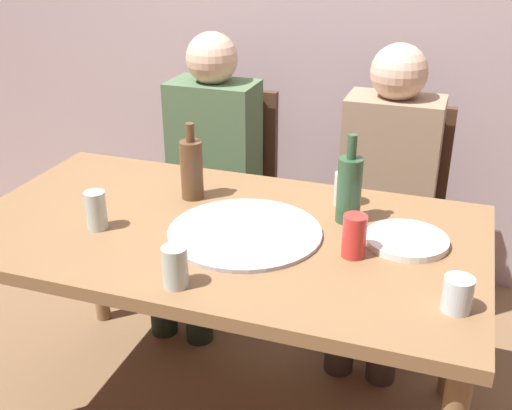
% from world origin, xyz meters
% --- Properties ---
extents(dining_table, '(1.55, 0.85, 0.73)m').
position_xyz_m(dining_table, '(0.00, 0.00, 0.66)').
color(dining_table, olive).
rests_on(dining_table, ground_plane).
extents(pizza_tray, '(0.45, 0.45, 0.01)m').
position_xyz_m(pizza_tray, '(0.08, -0.02, 0.74)').
color(pizza_tray, '#ADADB2').
rests_on(pizza_tray, dining_table).
extents(wine_bottle, '(0.07, 0.07, 0.26)m').
position_xyz_m(wine_bottle, '(-0.17, 0.17, 0.84)').
color(wine_bottle, brown).
rests_on(wine_bottle, dining_table).
extents(beer_bottle, '(0.07, 0.07, 0.28)m').
position_xyz_m(beer_bottle, '(0.35, 0.17, 0.84)').
color(beer_bottle, '#2D5133').
rests_on(beer_bottle, dining_table).
extents(tumbler_near, '(0.07, 0.07, 0.09)m').
position_xyz_m(tumbler_near, '(0.69, -0.22, 0.78)').
color(tumbler_near, silver).
rests_on(tumbler_near, dining_table).
extents(tumbler_far, '(0.06, 0.06, 0.12)m').
position_xyz_m(tumbler_far, '(-0.35, -0.12, 0.79)').
color(tumbler_far, '#B7C6BC').
rests_on(tumbler_far, dining_table).
extents(wine_glass, '(0.07, 0.07, 0.11)m').
position_xyz_m(wine_glass, '(0.01, -0.34, 0.79)').
color(wine_glass, '#B7C6BC').
rests_on(wine_glass, dining_table).
extents(short_glass, '(0.07, 0.07, 0.11)m').
position_xyz_m(short_glass, '(0.31, 0.29, 0.79)').
color(short_glass, '#B7C6BC').
rests_on(short_glass, dining_table).
extents(soda_can, '(0.07, 0.07, 0.12)m').
position_xyz_m(soda_can, '(0.41, -0.04, 0.79)').
color(soda_can, red).
rests_on(soda_can, dining_table).
extents(plate_stack, '(0.24, 0.24, 0.02)m').
position_xyz_m(plate_stack, '(0.54, 0.08, 0.74)').
color(plate_stack, white).
rests_on(plate_stack, dining_table).
extents(chair_left, '(0.44, 0.44, 0.90)m').
position_xyz_m(chair_left, '(-0.34, 0.83, 0.51)').
color(chair_left, '#472D1E').
rests_on(chair_left, ground_plane).
extents(chair_right, '(0.44, 0.44, 0.90)m').
position_xyz_m(chair_right, '(0.40, 0.83, 0.51)').
color(chair_right, '#472D1E').
rests_on(chair_right, ground_plane).
extents(guest_in_sweater, '(0.36, 0.56, 1.17)m').
position_xyz_m(guest_in_sweater, '(-0.34, 0.68, 0.64)').
color(guest_in_sweater, '#4C6B47').
rests_on(guest_in_sweater, ground_plane).
extents(guest_in_beanie, '(0.36, 0.56, 1.17)m').
position_xyz_m(guest_in_beanie, '(0.40, 0.68, 0.64)').
color(guest_in_beanie, '#937A60').
rests_on(guest_in_beanie, ground_plane).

